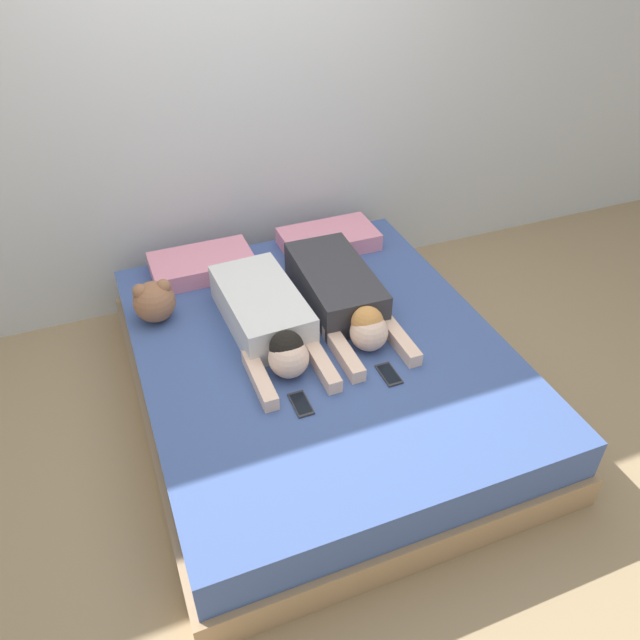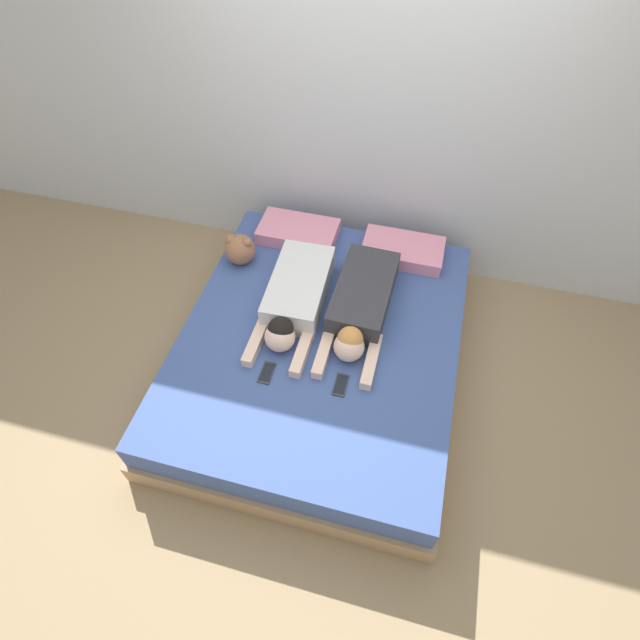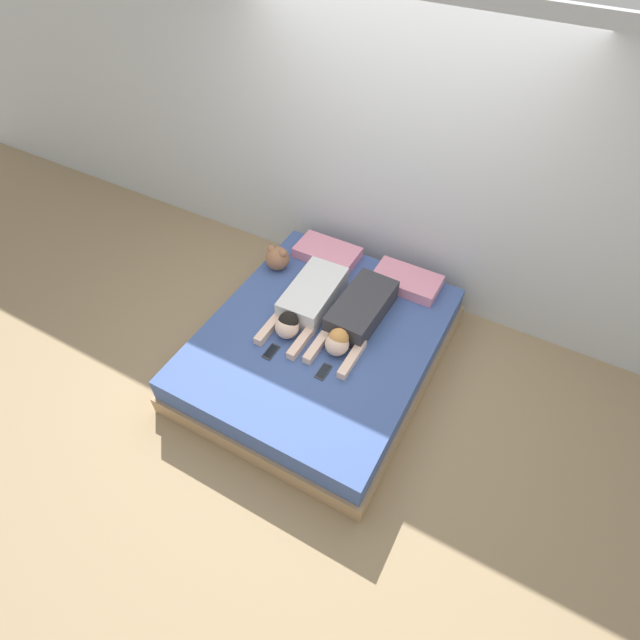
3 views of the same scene
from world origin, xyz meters
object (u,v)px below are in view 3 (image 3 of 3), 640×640
at_px(bed, 320,348).
at_px(pillow_head_right, 406,281).
at_px(person_right, 356,316).
at_px(person_left, 307,302).
at_px(cell_phone_left, 271,352).
at_px(cell_phone_right, 323,372).
at_px(plush_toy, 277,258).
at_px(pillow_head_left, 327,253).

distance_m(bed, pillow_head_right, 0.99).
bearing_deg(person_right, bed, -134.01).
relative_size(pillow_head_right, person_left, 0.59).
relative_size(bed, cell_phone_left, 13.86).
distance_m(cell_phone_right, plush_toy, 1.28).
bearing_deg(pillow_head_left, cell_phone_right, -62.84).
bearing_deg(pillow_head_right, bed, -114.79).
xyz_separation_m(pillow_head_left, person_left, (0.18, -0.69, 0.05)).
bearing_deg(person_right, person_left, -173.30).
distance_m(cell_phone_left, cell_phone_right, 0.46).
xyz_separation_m(person_left, cell_phone_left, (-0.02, -0.54, -0.09)).
height_order(person_right, cell_phone_right, person_right).
relative_size(person_right, cell_phone_right, 6.46).
xyz_separation_m(person_left, plush_toy, (-0.51, 0.34, 0.02)).
height_order(cell_phone_left, plush_toy, plush_toy).
height_order(pillow_head_left, cell_phone_left, pillow_head_left).
relative_size(bed, cell_phone_right, 13.86).
distance_m(person_left, person_right, 0.44).
relative_size(person_left, person_right, 0.97).
relative_size(person_left, plush_toy, 4.27).
bearing_deg(person_left, pillow_head_left, 104.64).
bearing_deg(person_left, cell_phone_right, -49.46).
relative_size(bed, person_right, 2.15).
relative_size(pillow_head_left, plush_toy, 2.54).
height_order(person_left, plush_toy, plush_toy).
xyz_separation_m(person_left, person_right, (0.43, 0.05, 0.00)).
bearing_deg(cell_phone_left, plush_toy, 119.04).
xyz_separation_m(cell_phone_right, plush_toy, (-0.95, 0.85, 0.11)).
distance_m(bed, cell_phone_right, 0.45).
relative_size(cell_phone_left, plush_toy, 0.68).
relative_size(person_left, cell_phone_left, 6.25).
height_order(pillow_head_left, person_right, person_right).
bearing_deg(cell_phone_left, pillow_head_right, 62.67).
bearing_deg(plush_toy, pillow_head_right, 17.42).
xyz_separation_m(bed, pillow_head_right, (0.40, 0.87, 0.25)).
bearing_deg(person_right, pillow_head_left, 133.69).
distance_m(pillow_head_right, cell_phone_left, 1.39).
height_order(pillow_head_left, person_left, person_left).
xyz_separation_m(cell_phone_left, cell_phone_right, (0.46, 0.03, 0.00)).
distance_m(pillow_head_left, cell_phone_right, 1.36).
distance_m(pillow_head_left, cell_phone_left, 1.25).
distance_m(bed, cell_phone_left, 0.49).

